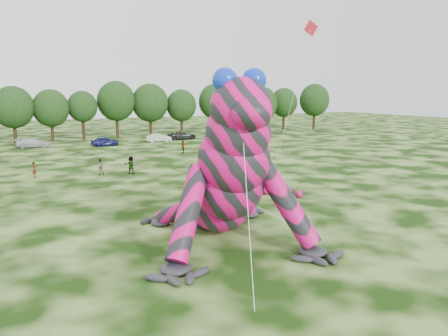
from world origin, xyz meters
name	(u,v)px	position (x,y,z in m)	size (l,w,h in m)	color
ground	(215,228)	(0.00, 0.00, 0.00)	(240.00, 240.00, 0.00)	#16330A
inflatable_gecko	(213,152)	(-0.02, 0.15, 4.87)	(16.41, 19.48, 9.74)	#D00B6A
flying_kite	(308,40)	(11.21, 5.84, 12.69)	(2.85, 3.10, 14.36)	red
tree_7	(14,115)	(-10.08, 56.80, 4.74)	(6.68, 6.01, 9.48)	black
tree_8	(51,115)	(-4.22, 56.99, 4.47)	(6.14, 5.53, 8.94)	black
tree_9	(83,115)	(1.06, 57.35, 4.34)	(5.27, 4.74, 8.68)	black
tree_10	(117,109)	(7.40, 58.58, 5.25)	(7.09, 6.38, 10.50)	black
tree_11	(150,110)	(13.79, 58.20, 5.03)	(7.01, 6.31, 10.07)	black
tree_12	(181,112)	(20.01, 57.74, 4.49)	(5.99, 5.39, 8.97)	black
tree_13	(215,109)	(27.13, 57.13, 5.06)	(6.83, 6.15, 10.13)	black
tree_14	(239,110)	(33.46, 58.72, 4.70)	(6.82, 6.14, 9.40)	black
tree_15	(261,109)	(38.47, 57.77, 4.82)	(7.17, 6.45, 9.63)	black
tree_16	(284,109)	(45.45, 59.37, 4.69)	(6.26, 5.63, 9.37)	black
tree_17	(314,107)	(51.95, 56.66, 5.15)	(6.98, 6.28, 10.30)	black
car_3	(33,143)	(-7.76, 49.19, 0.73)	(2.03, 5.00, 1.45)	silver
car_4	(105,141)	(2.53, 46.27, 0.72)	(1.71, 4.25, 1.45)	#171A53
car_5	(159,138)	(11.97, 47.97, 0.71)	(1.50, 4.31, 1.42)	#BDB6AC
car_6	(182,135)	(17.10, 49.97, 0.72)	(2.38, 5.17, 1.44)	#272729
car_7	(225,133)	(25.66, 49.79, 0.75)	(2.09, 5.14, 1.49)	white
spectator_5	(131,165)	(0.10, 20.72, 0.94)	(1.74, 0.55, 1.87)	gray
spectator_0	(35,170)	(-9.11, 22.99, 0.80)	(0.59, 0.38, 1.61)	gray
spectator_2	(204,146)	(13.49, 32.26, 0.90)	(1.17, 0.67, 1.80)	gray
spectator_3	(183,147)	(10.70, 33.08, 0.88)	(1.03, 0.43, 1.75)	gray
spectator_1	(100,167)	(-2.96, 21.49, 0.84)	(0.82, 0.64, 1.68)	gray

